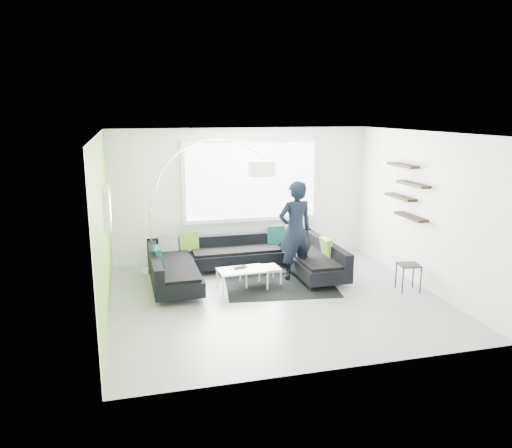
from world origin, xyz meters
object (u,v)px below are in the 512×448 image
Objects in this scene: coffee_table at (251,277)px; sectional_sofa at (244,262)px; side_table at (408,278)px; person at (295,231)px; arc_lamp at (150,207)px; laptop at (242,268)px.

sectional_sofa is at bearing 90.91° from coffee_table.
side_table is (2.64, -0.95, 0.07)m from coffee_table.
sectional_sofa is 1.86× the size of person.
arc_lamp reaches higher than sectional_sofa.
arc_lamp is 2.84m from person.
person is at bearing 8.40° from coffee_table.
person is at bearing 146.51° from side_table.
sectional_sofa reaches higher than coffee_table.
coffee_table is 0.27m from laptop.
laptop is (-0.15, -0.45, 0.04)m from sectional_sofa.
side_table is 2.20m from person.
arc_lamp is 1.40× the size of person.
sectional_sofa is 3.18× the size of coffee_table.
coffee_table is (0.04, -0.41, -0.15)m from sectional_sofa.
arc_lamp is at bearing 153.42° from side_table.
person reaches higher than sectional_sofa.
laptop is at bearing -109.64° from sectional_sofa.
sectional_sofa is at bearing 153.03° from side_table.
laptop is (-0.19, -0.03, 0.19)m from coffee_table.
person is (-1.74, 1.15, 0.70)m from side_table.
sectional_sofa is at bearing -11.45° from arc_lamp.
side_table is (2.67, -1.36, -0.08)m from sectional_sofa.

